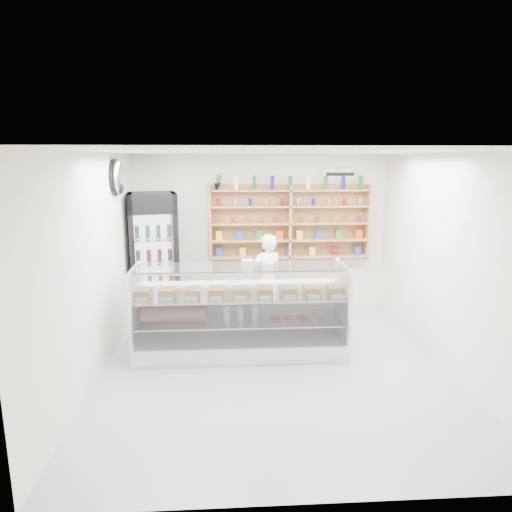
{
  "coord_description": "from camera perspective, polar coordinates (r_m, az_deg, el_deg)",
  "views": [
    {
      "loc": [
        -0.58,
        -5.63,
        2.71
      ],
      "look_at": [
        -0.18,
        0.9,
        1.32
      ],
      "focal_mm": 32.0,
      "sensor_mm": 36.0,
      "label": 1
    }
  ],
  "objects": [
    {
      "name": "display_counter",
      "position": [
        6.54,
        -1.93,
        -9.12
      ],
      "size": [
        2.93,
        0.88,
        1.28
      ],
      "color": "white",
      "rests_on": "floor"
    },
    {
      "name": "wall_sign",
      "position": [
        8.34,
        10.43,
        10.03
      ],
      "size": [
        0.62,
        0.03,
        0.2
      ],
      "primitive_type": "cube",
      "color": "white",
      "rests_on": "back_wall"
    },
    {
      "name": "shop_worker",
      "position": [
        7.55,
        1.36,
        -2.94
      ],
      "size": [
        0.66,
        0.56,
        1.52
      ],
      "primitive_type": "imported",
      "rotation": [
        0.0,
        0.0,
        3.56
      ],
      "color": "white",
      "rests_on": "floor"
    },
    {
      "name": "drinks_cooler",
      "position": [
        7.92,
        -12.63,
        -0.1
      ],
      "size": [
        0.92,
        0.9,
        2.17
      ],
      "rotation": [
        0.0,
        0.0,
        0.2
      ],
      "color": "black",
      "rests_on": "floor"
    },
    {
      "name": "security_mirror",
      "position": [
        7.02,
        -16.79,
        9.38
      ],
      "size": [
        0.15,
        0.5,
        0.5
      ],
      "primitive_type": "ellipsoid",
      "color": "silver",
      "rests_on": "left_wall"
    },
    {
      "name": "wall_shelving",
      "position": [
        8.12,
        4.23,
        4.08
      ],
      "size": [
        2.84,
        0.28,
        1.33
      ],
      "color": "#AC7B51",
      "rests_on": "back_wall"
    },
    {
      "name": "potted_plant",
      "position": [
        7.98,
        -4.74,
        9.22
      ],
      "size": [
        0.16,
        0.14,
        0.27
      ],
      "primitive_type": "imported",
      "rotation": [
        0.0,
        0.0,
        -0.15
      ],
      "color": "#1E6626",
      "rests_on": "wall_shelving"
    },
    {
      "name": "room",
      "position": [
        5.81,
        2.36,
        -1.04
      ],
      "size": [
        5.0,
        5.0,
        5.0
      ],
      "color": "#AEAEB3",
      "rests_on": "ground"
    }
  ]
}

